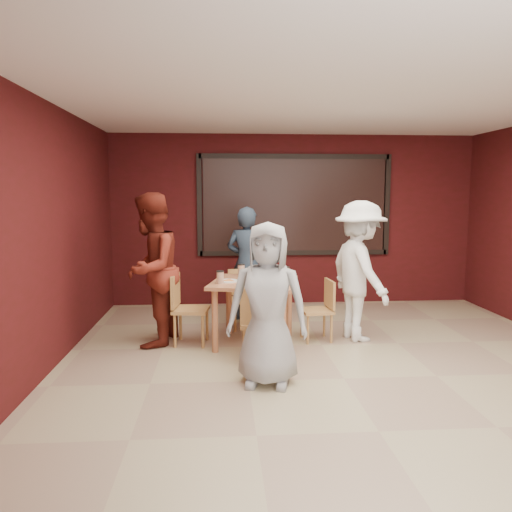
{
  "coord_description": "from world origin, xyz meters",
  "views": [
    {
      "loc": [
        -1.22,
        -4.73,
        1.85
      ],
      "look_at": [
        -0.8,
        1.23,
        1.09
      ],
      "focal_mm": 35.0,
      "sensor_mm": 36.0,
      "label": 1
    }
  ],
  "objects": [
    {
      "name": "floor",
      "position": [
        0.0,
        0.0,
        0.0
      ],
      "size": [
        7.0,
        7.0,
        0.0
      ],
      "primitive_type": "plane",
      "color": "tan",
      "rests_on": "ground"
    },
    {
      "name": "window_blinds",
      "position": [
        0.0,
        3.45,
        1.65
      ],
      "size": [
        3.0,
        0.02,
        1.5
      ],
      "primitive_type": "cube",
      "color": "black"
    },
    {
      "name": "dining_table",
      "position": [
        -0.82,
        1.23,
        0.69
      ],
      "size": [
        1.19,
        1.19,
        0.94
      ],
      "color": "#B07148",
      "rests_on": "floor"
    },
    {
      "name": "chair_front",
      "position": [
        -0.8,
        0.51,
        0.48
      ],
      "size": [
        0.48,
        0.48,
        0.85
      ],
      "color": "#B58C46",
      "rests_on": "floor"
    },
    {
      "name": "chair_back",
      "position": [
        -0.92,
        2.04,
        0.45
      ],
      "size": [
        0.44,
        0.44,
        0.8
      ],
      "color": "#B58C46",
      "rests_on": "floor"
    },
    {
      "name": "chair_left",
      "position": [
        -1.66,
        1.29,
        0.49
      ],
      "size": [
        0.46,
        0.46,
        0.86
      ],
      "color": "#B58C46",
      "rests_on": "floor"
    },
    {
      "name": "chair_right",
      "position": [
        0.04,
        1.33,
        0.43
      ],
      "size": [
        0.4,
        0.4,
        0.77
      ],
      "color": "#B58C46",
      "rests_on": "floor"
    },
    {
      "name": "diner_front",
      "position": [
        -0.78,
        -0.08,
        0.79
      ],
      "size": [
        0.86,
        0.65,
        1.58
      ],
      "primitive_type": "imported",
      "rotation": [
        0.0,
        0.0,
        -0.2
      ],
      "color": "#A0A0A0",
      "rests_on": "floor"
    },
    {
      "name": "diner_back",
      "position": [
        -0.85,
        2.43,
        0.83
      ],
      "size": [
        0.71,
        0.59,
        1.66
      ],
      "primitive_type": "imported",
      "rotation": [
        0.0,
        0.0,
        2.77
      ],
      "color": "#2A384A",
      "rests_on": "floor"
    },
    {
      "name": "diner_left",
      "position": [
        -2.07,
        1.31,
        0.93
      ],
      "size": [
        0.89,
        1.04,
        1.86
      ],
      "primitive_type": "imported",
      "rotation": [
        0.0,
        0.0,
        -1.8
      ],
      "color": "maroon",
      "rests_on": "floor"
    },
    {
      "name": "diner_right",
      "position": [
        0.51,
        1.33,
        0.88
      ],
      "size": [
        0.91,
        1.26,
        1.76
      ],
      "primitive_type": "imported",
      "rotation": [
        0.0,
        0.0,
        1.82
      ],
      "color": "white",
      "rests_on": "floor"
    }
  ]
}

